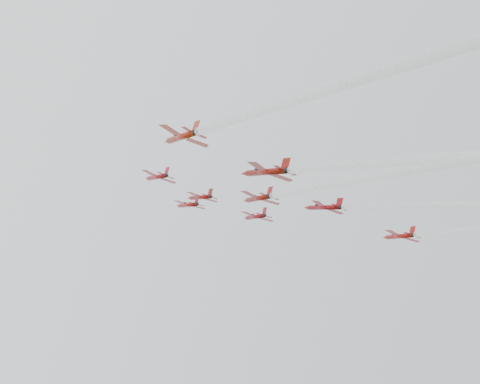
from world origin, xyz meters
TOP-DOWN VIEW (x-y plane):
  - jet_lead at (1.87, 27.77)m, footprint 9.00×11.74m
  - jet_row2_left at (-14.55, 14.19)m, footprint 8.73×11.39m
  - jet_row2_center at (-1.62, 16.15)m, footprint 8.47×11.04m
  - jet_row2_right at (12.69, 13.38)m, footprint 8.88×11.58m
  - jet_center at (2.39, -42.24)m, footprint 9.54×92.49m
  - jet_rear_farleft at (-25.95, -58.47)m, footprint 9.80×95.09m

SIDE VIEW (x-z plane):
  - jet_rear_farleft at x=-25.95m, z-range 114.47..164.14m
  - jet_center at x=2.39m, z-range 123.48..171.80m
  - jet_row2_right at x=12.69m, z-range 172.96..179.58m
  - jet_row2_left at x=-14.55m, z-range 173.43..179.94m
  - jet_row2_center at x=-1.62m, z-range 174.54..180.85m
  - jet_lead at x=1.87m, z-range 180.31..187.02m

